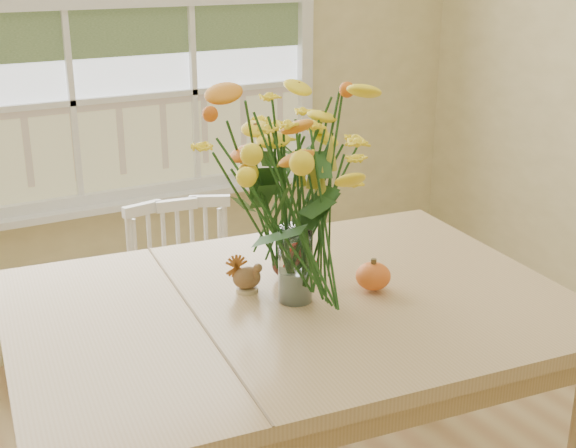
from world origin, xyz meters
TOP-DOWN VIEW (x-y plane):
  - wall_back at (0.00, 2.25)m, footprint 4.00×0.02m
  - window at (0.00, 2.21)m, footprint 2.42×0.12m
  - dining_table at (0.18, 0.69)m, footprint 1.65×1.27m
  - windsor_chair at (0.17, 1.46)m, footprint 0.45×0.43m
  - flower_vase at (0.19, 0.69)m, footprint 0.45×0.45m
  - pumpkin at (0.42, 0.63)m, footprint 0.10×0.10m
  - turkey_figurine at (0.10, 0.81)m, footprint 0.10×0.08m
  - dark_gourd at (0.25, 0.83)m, footprint 0.12×0.09m

SIDE VIEW (x-z plane):
  - windsor_chair at x=0.17m, z-range 0.06..0.92m
  - dining_table at x=0.18m, z-range 0.32..1.14m
  - pumpkin at x=0.42m, z-range 0.82..0.90m
  - dark_gourd at x=0.25m, z-range 0.82..0.90m
  - turkey_figurine at x=0.10m, z-range 0.81..0.92m
  - flower_vase at x=0.19m, z-range 0.88..1.41m
  - wall_back at x=0.00m, z-range 0.00..2.70m
  - window at x=0.00m, z-range 0.66..2.40m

